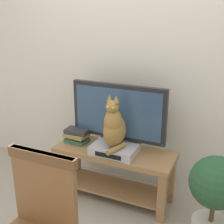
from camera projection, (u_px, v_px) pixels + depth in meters
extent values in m
cube|color=beige|center=(136.00, 46.00, 2.79)|extent=(7.00, 0.12, 2.80)
cube|color=olive|center=(114.00, 152.00, 2.71)|extent=(1.11, 0.40, 0.04)
cube|color=olive|center=(60.00, 172.00, 2.86)|extent=(0.07, 0.07, 0.45)
cube|color=olive|center=(162.00, 198.00, 2.47)|extent=(0.07, 0.07, 0.45)
cube|color=olive|center=(76.00, 159.00, 3.12)|extent=(0.07, 0.07, 0.45)
cube|color=olive|center=(171.00, 180.00, 2.73)|extent=(0.07, 0.07, 0.45)
cube|color=olive|center=(114.00, 187.00, 2.84)|extent=(1.01, 0.32, 0.02)
cube|color=black|center=(118.00, 145.00, 2.78)|extent=(0.28, 0.20, 0.03)
cube|color=black|center=(118.00, 141.00, 2.76)|extent=(0.06, 0.04, 0.06)
cube|color=black|center=(118.00, 112.00, 2.67)|extent=(0.90, 0.05, 0.51)
cube|color=navy|center=(117.00, 113.00, 2.65)|extent=(0.83, 0.01, 0.44)
sphere|color=#2672F2|center=(162.00, 146.00, 2.55)|extent=(0.01, 0.01, 0.01)
cube|color=#ADADB2|center=(115.00, 149.00, 2.64)|extent=(0.40, 0.28, 0.08)
cube|color=black|center=(108.00, 156.00, 2.52)|extent=(0.24, 0.01, 0.04)
ellipsoid|color=olive|center=(115.00, 131.00, 2.59)|extent=(0.18, 0.28, 0.28)
ellipsoid|color=olive|center=(113.00, 123.00, 2.53)|extent=(0.15, 0.18, 0.25)
sphere|color=olive|center=(113.00, 107.00, 2.47)|extent=(0.11, 0.11, 0.11)
cone|color=olive|center=(109.00, 98.00, 2.45)|extent=(0.05, 0.05, 0.06)
cone|color=olive|center=(116.00, 99.00, 2.43)|extent=(0.05, 0.05, 0.06)
sphere|color=#B2C64C|center=(108.00, 107.00, 2.43)|extent=(0.02, 0.02, 0.02)
sphere|color=#B2C64C|center=(113.00, 108.00, 2.41)|extent=(0.02, 0.02, 0.02)
cylinder|color=olive|center=(116.00, 149.00, 2.52)|extent=(0.10, 0.23, 0.04)
cube|color=brown|center=(45.00, 191.00, 1.68)|extent=(0.41, 0.04, 0.49)
cube|color=brown|center=(42.00, 157.00, 1.61)|extent=(0.44, 0.04, 0.06)
cube|color=#38664C|center=(77.00, 140.00, 2.87)|extent=(0.22, 0.16, 0.04)
cube|color=#33477A|center=(77.00, 137.00, 2.86)|extent=(0.17, 0.13, 0.03)
cube|color=olive|center=(76.00, 135.00, 2.84)|extent=(0.23, 0.17, 0.03)
cube|color=#2D2D33|center=(77.00, 131.00, 2.84)|extent=(0.23, 0.15, 0.04)
cylinder|color=#332319|center=(211.00, 222.00, 2.26)|extent=(0.27, 0.27, 0.02)
cylinder|color=#4C3823|center=(212.00, 211.00, 2.23)|extent=(0.04, 0.04, 0.18)
sphere|color=#234C2D|center=(216.00, 182.00, 2.14)|extent=(0.39, 0.39, 0.39)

